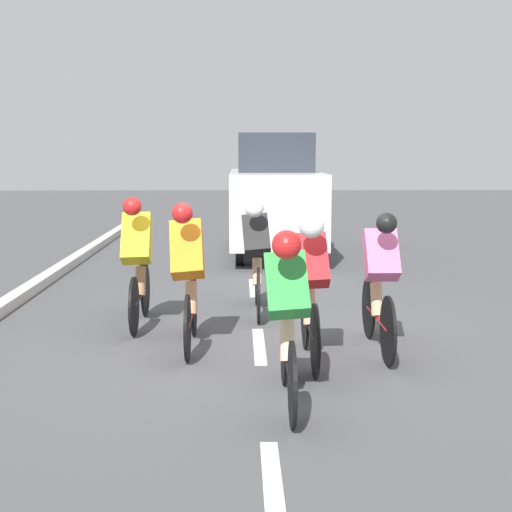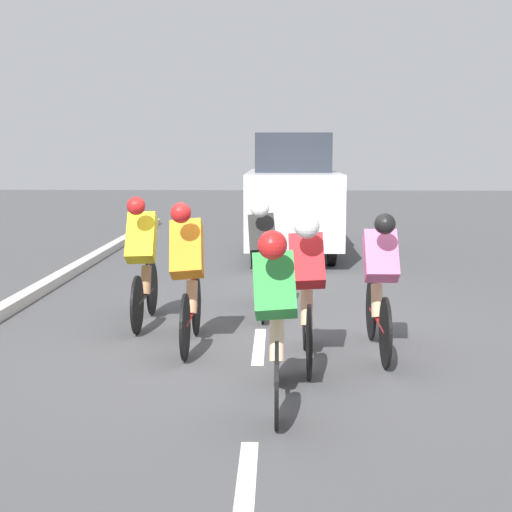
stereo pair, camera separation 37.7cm
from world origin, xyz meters
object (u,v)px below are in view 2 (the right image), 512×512
at_px(cyclist_red, 307,285).
at_px(support_car, 292,196).
at_px(cyclist_orange, 188,272).
at_px(cyclist_yellow, 142,258).
at_px(cyclist_black, 262,253).
at_px(cyclist_pink, 380,281).
at_px(cyclist_green, 275,313).

distance_m(cyclist_red, support_car, 7.31).
bearing_deg(cyclist_orange, cyclist_yellow, -56.10).
xyz_separation_m(cyclist_orange, support_car, (-1.19, -6.76, 0.36)).
distance_m(cyclist_orange, cyclist_red, 1.30).
bearing_deg(cyclist_black, cyclist_orange, 65.09).
bearing_deg(cyclist_black, cyclist_yellow, 23.40).
bearing_deg(cyclist_yellow, cyclist_pink, 156.41).
xyz_separation_m(cyclist_black, cyclist_pink, (-1.20, 1.72, -0.03)).
xyz_separation_m(cyclist_red, cyclist_pink, (-0.74, -0.38, -0.03)).
bearing_deg(support_car, cyclist_orange, 79.99).
bearing_deg(cyclist_black, cyclist_green, 93.00).
distance_m(cyclist_orange, cyclist_black, 1.72).
bearing_deg(cyclist_pink, cyclist_orange, -4.67).
distance_m(cyclist_black, cyclist_pink, 2.09).
bearing_deg(cyclist_pink, cyclist_red, 27.37).
height_order(cyclist_red, support_car, support_car).
xyz_separation_m(cyclist_yellow, cyclist_red, (-1.84, 1.50, -0.02)).
bearing_deg(cyclist_yellow, cyclist_red, 140.68).
height_order(cyclist_yellow, cyclist_red, cyclist_yellow).
bearing_deg(cyclist_pink, cyclist_green, 56.01).
xyz_separation_m(cyclist_black, cyclist_red, (-0.46, 2.10, 0.00)).
distance_m(cyclist_black, support_car, 5.24).
relative_size(cyclist_yellow, cyclist_pink, 0.94).
xyz_separation_m(cyclist_black, support_car, (-0.47, -5.20, 0.39)).
bearing_deg(support_car, cyclist_black, 84.84).
bearing_deg(cyclist_orange, cyclist_red, 155.62).
bearing_deg(cyclist_orange, support_car, -100.01).
xyz_separation_m(cyclist_yellow, cyclist_pink, (-2.57, 1.12, -0.05)).
bearing_deg(cyclist_green, cyclist_pink, -123.99).
distance_m(cyclist_black, cyclist_yellow, 1.50).
height_order(cyclist_black, cyclist_red, cyclist_red).
distance_m(cyclist_yellow, cyclist_pink, 2.81).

